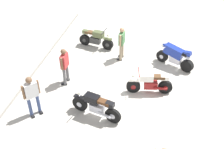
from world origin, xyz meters
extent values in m
plane|color=#B7B2A8|center=(0.00, 0.00, 0.00)|extent=(40.00, 40.00, 0.00)
cube|color=#9C978F|center=(0.00, 4.60, 0.07)|extent=(14.00, 0.30, 0.15)
cylinder|color=black|center=(2.45, -1.34, 0.30)|extent=(0.42, 0.61, 0.60)
cylinder|color=black|center=(1.82, -2.54, 0.30)|extent=(0.48, 0.64, 0.60)
cylinder|color=silver|center=(2.45, -1.34, 0.30)|extent=(0.26, 0.27, 0.21)
cylinder|color=silver|center=(1.82, -2.54, 0.30)|extent=(0.26, 0.27, 0.21)
cube|color=silver|center=(2.11, -1.99, 0.40)|extent=(0.51, 0.63, 0.32)
cube|color=navy|center=(2.18, -1.85, 0.80)|extent=(0.78, 1.04, 0.57)
cone|color=navy|center=(2.43, -1.39, 0.95)|extent=(0.47, 0.47, 0.39)
cube|color=black|center=(2.00, -2.21, 0.87)|extent=(0.51, 0.65, 0.12)
cube|color=navy|center=(1.86, -2.47, 0.95)|extent=(0.36, 0.41, 0.23)
cylinder|color=silver|center=(1.95, -2.47, 0.77)|extent=(0.26, 0.39, 0.17)
cylinder|color=silver|center=(1.81, -2.39, 0.77)|extent=(0.26, 0.39, 0.17)
cylinder|color=silver|center=(2.36, -1.52, 0.97)|extent=(0.64, 0.36, 0.04)
sphere|color=silver|center=(2.46, -1.32, 0.90)|extent=(0.16, 0.16, 0.16)
cylinder|color=black|center=(-1.79, 1.60, 0.32)|extent=(0.28, 0.65, 0.64)
cylinder|color=black|center=(-2.17, 0.20, 0.32)|extent=(0.28, 0.65, 0.64)
cylinder|color=silver|center=(-1.79, 1.60, 0.32)|extent=(0.19, 0.25, 0.22)
cylinder|color=silver|center=(-2.17, 0.20, 0.32)|extent=(0.19, 0.25, 0.22)
cube|color=silver|center=(-1.99, 0.85, 0.42)|extent=(0.42, 0.61, 0.32)
cube|color=black|center=(-1.94, 1.04, 0.82)|extent=(0.45, 0.62, 0.30)
cube|color=black|center=(-1.79, 1.60, 0.67)|extent=(0.27, 0.47, 0.08)
cube|color=#4C2D19|center=(-2.06, 0.61, 0.84)|extent=(0.41, 0.65, 0.12)
cube|color=black|center=(-2.14, 0.32, 0.82)|extent=(0.30, 0.37, 0.18)
cylinder|color=silver|center=(-2.26, 0.51, 0.37)|extent=(0.25, 0.57, 0.16)
cylinder|color=silver|center=(-1.86, 1.36, 1.07)|extent=(0.69, 0.22, 0.04)
sphere|color=silver|center=(-1.80, 1.57, 0.87)|extent=(0.16, 0.16, 0.16)
cylinder|color=black|center=(3.04, 1.56, 0.30)|extent=(0.26, 0.62, 0.60)
cylinder|color=black|center=(3.27, 2.89, 0.30)|extent=(0.26, 0.62, 0.60)
cylinder|color=#333333|center=(3.04, 1.56, 0.30)|extent=(0.21, 0.24, 0.21)
cylinder|color=#333333|center=(3.27, 2.89, 0.30)|extent=(0.21, 0.24, 0.21)
cube|color=#333333|center=(3.17, 2.27, 0.40)|extent=(0.37, 0.60, 0.32)
cube|color=#515B38|center=(3.13, 2.08, 0.80)|extent=(0.41, 0.61, 0.30)
cube|color=#515B38|center=(3.04, 1.56, 0.63)|extent=(0.23, 0.46, 0.08)
cube|color=brown|center=(3.21, 2.52, 0.82)|extent=(0.36, 0.64, 0.12)
cube|color=#515B38|center=(3.26, 2.82, 0.80)|extent=(0.27, 0.35, 0.18)
cylinder|color=#333333|center=(3.40, 2.64, 0.35)|extent=(0.20, 0.57, 0.16)
cylinder|color=#333333|center=(3.07, 1.75, 1.05)|extent=(0.70, 0.16, 0.04)
sphere|color=silver|center=(3.04, 1.53, 0.85)|extent=(0.16, 0.16, 0.16)
cylinder|color=black|center=(-0.23, -0.29, 0.30)|extent=(0.26, 0.62, 0.60)
cylinder|color=black|center=(-0.01, -1.62, 0.30)|extent=(0.26, 0.62, 0.60)
cylinder|color=maroon|center=(-0.23, -0.29, 0.30)|extent=(0.21, 0.24, 0.21)
cylinder|color=maroon|center=(-0.01, -1.62, 0.30)|extent=(0.21, 0.24, 0.21)
cube|color=maroon|center=(-0.11, -1.00, 0.40)|extent=(0.37, 0.60, 0.32)
cube|color=white|center=(-0.15, -0.81, 0.80)|extent=(0.41, 0.60, 0.30)
cube|color=white|center=(-0.23, -0.29, 0.63)|extent=(0.23, 0.46, 0.08)
cube|color=#4C331E|center=(-0.07, -1.25, 0.82)|extent=(0.35, 0.63, 0.12)
cube|color=white|center=(-0.02, -1.55, 0.80)|extent=(0.27, 0.35, 0.18)
cylinder|color=maroon|center=(-0.22, -1.43, 0.35)|extent=(0.20, 0.57, 0.16)
cylinder|color=maroon|center=(-0.20, -0.48, 1.05)|extent=(0.70, 0.15, 0.04)
sphere|color=silver|center=(-0.24, -0.26, 0.85)|extent=(0.16, 0.16, 0.16)
cylinder|color=gray|center=(2.45, 0.67, 0.43)|extent=(0.14, 0.14, 0.86)
cube|color=black|center=(2.45, 0.73, 0.04)|extent=(0.12, 0.27, 0.08)
cylinder|color=gray|center=(2.11, 0.69, 0.43)|extent=(0.14, 0.14, 0.86)
cube|color=black|center=(2.11, 0.75, 0.04)|extent=(0.12, 0.27, 0.08)
cube|color=#4C7F4C|center=(2.28, 0.68, 1.16)|extent=(0.50, 0.25, 0.61)
cylinder|color=tan|center=(2.56, 0.66, 1.18)|extent=(0.10, 0.10, 0.57)
cylinder|color=tan|center=(1.99, 0.70, 1.18)|extent=(0.10, 0.10, 0.57)
sphere|color=tan|center=(2.28, 0.68, 1.61)|extent=(0.23, 0.23, 0.23)
cylinder|color=#384772|center=(-2.49, 3.35, 0.44)|extent=(0.18, 0.18, 0.87)
cube|color=black|center=(-2.53, 3.31, 0.04)|extent=(0.25, 0.26, 0.08)
cylinder|color=#384772|center=(-2.23, 3.13, 0.44)|extent=(0.18, 0.18, 0.87)
cube|color=black|center=(-2.26, 3.08, 0.04)|extent=(0.25, 0.26, 0.08)
cube|color=silver|center=(-2.36, 3.24, 1.18)|extent=(0.52, 0.49, 0.62)
cylinder|color=brown|center=(-2.58, 3.43, 1.20)|extent=(0.13, 0.13, 0.58)
cylinder|color=brown|center=(-2.14, 3.05, 1.20)|extent=(0.13, 0.13, 0.58)
sphere|color=brown|center=(-2.36, 3.24, 1.64)|extent=(0.24, 0.24, 0.24)
cylinder|color=#59595B|center=(-0.03, 2.72, 0.43)|extent=(0.13, 0.13, 0.86)
cube|color=black|center=(-0.03, 2.78, 0.04)|extent=(0.11, 0.26, 0.08)
cylinder|color=#59595B|center=(-0.37, 2.73, 0.43)|extent=(0.13, 0.13, 0.86)
cube|color=black|center=(-0.37, 2.79, 0.04)|extent=(0.11, 0.26, 0.08)
cube|color=#B23333|center=(-0.20, 2.73, 1.17)|extent=(0.49, 0.23, 0.61)
cylinder|color=brown|center=(0.09, 2.72, 1.18)|extent=(0.09, 0.09, 0.57)
cylinder|color=brown|center=(-0.49, 2.73, 1.18)|extent=(0.09, 0.09, 0.57)
sphere|color=brown|center=(-0.20, 2.73, 1.62)|extent=(0.23, 0.23, 0.23)
camera|label=1|loc=(-9.48, -1.31, 7.61)|focal=44.45mm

